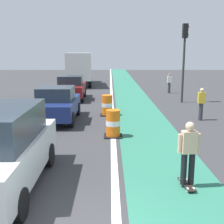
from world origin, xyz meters
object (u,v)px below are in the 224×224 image
(parked_sedan_second, at_px, (57,104))
(traffic_barrel_front, at_px, (113,124))
(parked_sedan_third, at_px, (71,88))
(delivery_truck_down_block, at_px, (79,67))
(traffic_light_corner, at_px, (184,49))
(traffic_barrel_mid, at_px, (107,105))
(pedestrian_waiting, at_px, (201,103))
(parked_suv_nearest, at_px, (1,148))
(skateboarder_on_lane, at_px, (189,152))
(pedestrian_crossing, at_px, (169,83))

(parked_sedan_second, bearing_deg, traffic_barrel_front, -45.04)
(parked_sedan_third, distance_m, traffic_barrel_front, 9.72)
(delivery_truck_down_block, bearing_deg, parked_sedan_third, -87.79)
(delivery_truck_down_block, height_order, traffic_light_corner, traffic_light_corner)
(traffic_barrel_mid, bearing_deg, pedestrian_waiting, -14.22)
(parked_sedan_second, relative_size, traffic_barrel_front, 3.77)
(parked_sedan_second, bearing_deg, pedestrian_waiting, 0.76)
(traffic_barrel_front, height_order, traffic_barrel_mid, same)
(traffic_barrel_mid, distance_m, pedestrian_waiting, 4.81)
(parked_suv_nearest, distance_m, traffic_light_corner, 14.72)
(traffic_barrel_front, distance_m, traffic_barrel_mid, 3.99)
(parked_suv_nearest, height_order, pedestrian_waiting, parked_suv_nearest)
(parked_sedan_second, bearing_deg, traffic_barrel_mid, 27.58)
(parked_sedan_second, distance_m, pedestrian_waiting, 7.09)
(delivery_truck_down_block, distance_m, traffic_light_corner, 13.16)
(parked_suv_nearest, height_order, delivery_truck_down_block, delivery_truck_down_block)
(pedestrian_waiting, bearing_deg, parked_sedan_second, -179.24)
(traffic_barrel_front, distance_m, pedestrian_waiting, 5.21)
(parked_sedan_second, xyz_separation_m, delivery_truck_down_block, (-0.52, 15.61, 1.01))
(parked_sedan_second, height_order, traffic_barrel_mid, parked_sedan_second)
(parked_suv_nearest, xyz_separation_m, traffic_barrel_mid, (2.52, 8.45, -0.50))
(parked_sedan_second, bearing_deg, traffic_light_corner, 35.23)
(parked_suv_nearest, height_order, parked_sedan_second, parked_suv_nearest)
(parked_sedan_third, bearing_deg, parked_suv_nearest, -89.64)
(parked_suv_nearest, height_order, parked_sedan_third, parked_suv_nearest)
(delivery_truck_down_block, relative_size, traffic_light_corner, 1.52)
(skateboarder_on_lane, distance_m, traffic_light_corner, 12.99)
(traffic_barrel_front, height_order, pedestrian_waiting, pedestrian_waiting)
(traffic_barrel_front, bearing_deg, pedestrian_waiting, 32.65)
(skateboarder_on_lane, relative_size, traffic_barrel_mid, 1.55)
(traffic_light_corner, bearing_deg, pedestrian_waiting, -93.68)
(delivery_truck_down_block, relative_size, pedestrian_waiting, 4.82)
(traffic_barrel_mid, bearing_deg, traffic_light_corner, 38.53)
(skateboarder_on_lane, height_order, pedestrian_crossing, skateboarder_on_lane)
(traffic_barrel_front, xyz_separation_m, pedestrian_waiting, (4.38, 2.81, 0.33))
(skateboarder_on_lane, relative_size, pedestrian_crossing, 1.05)
(skateboarder_on_lane, distance_m, parked_sedan_third, 14.50)
(parked_sedan_third, bearing_deg, delivery_truck_down_block, 92.21)
(traffic_barrel_mid, bearing_deg, parked_sedan_second, -152.42)
(parked_suv_nearest, bearing_deg, pedestrian_waiting, 45.39)
(skateboarder_on_lane, bearing_deg, parked_sedan_second, 122.30)
(traffic_barrel_mid, relative_size, pedestrian_crossing, 0.68)
(traffic_light_corner, relative_size, pedestrian_crossing, 3.17)
(parked_suv_nearest, xyz_separation_m, parked_sedan_second, (0.08, 7.18, -0.20))
(parked_sedan_second, relative_size, delivery_truck_down_block, 0.53)
(parked_sedan_third, relative_size, pedestrian_crossing, 2.57)
(parked_suv_nearest, distance_m, pedestrian_crossing, 18.50)
(parked_suv_nearest, bearing_deg, skateboarder_on_lane, 0.30)
(parked_sedan_third, height_order, traffic_light_corner, traffic_light_corner)
(pedestrian_waiting, bearing_deg, traffic_barrel_mid, 165.78)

